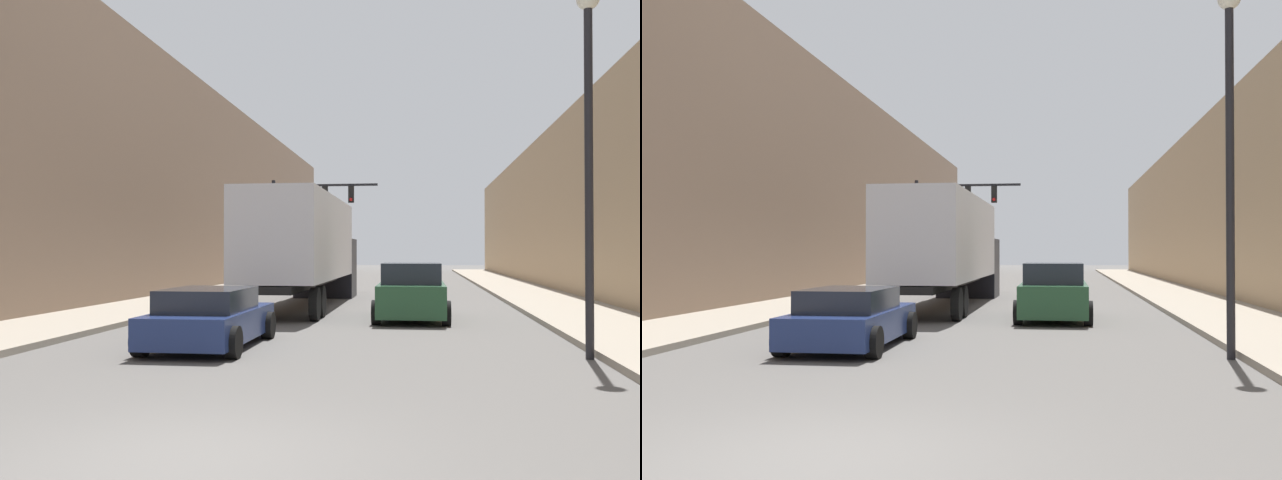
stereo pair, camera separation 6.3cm
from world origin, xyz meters
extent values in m
plane|color=#565451|center=(0.00, 0.00, 0.00)|extent=(200.00, 200.00, 0.00)
cube|color=gray|center=(7.43, 30.00, 0.07)|extent=(3.42, 80.00, 0.15)
cube|color=gray|center=(-7.43, 30.00, 0.07)|extent=(3.42, 80.00, 0.15)
cube|color=tan|center=(12.14, 30.00, 4.33)|extent=(6.00, 80.00, 8.67)
cube|color=#846B56|center=(-12.14, 30.00, 5.60)|extent=(6.00, 80.00, 11.20)
cube|color=silver|center=(-1.90, 18.39, 2.55)|extent=(2.60, 11.18, 2.90)
cube|color=black|center=(-1.90, 18.39, 0.95)|extent=(1.30, 11.18, 0.24)
cube|color=black|center=(-1.90, 25.22, 1.31)|extent=(2.60, 2.47, 2.62)
cylinder|color=black|center=(-3.05, 14.01, 0.50)|extent=(0.25, 1.00, 1.00)
cylinder|color=black|center=(-0.75, 14.01, 0.50)|extent=(0.25, 1.00, 1.00)
cylinder|color=black|center=(-3.05, 15.21, 0.50)|extent=(0.25, 1.00, 1.00)
cylinder|color=black|center=(-0.75, 15.21, 0.50)|extent=(0.25, 1.00, 1.00)
cylinder|color=black|center=(-3.05, 25.22, 0.50)|extent=(0.25, 1.00, 1.00)
cylinder|color=black|center=(-0.75, 25.22, 0.50)|extent=(0.25, 1.00, 1.00)
cube|color=navy|center=(-2.17, 8.13, 0.49)|extent=(1.86, 4.51, 0.63)
cube|color=#1E232D|center=(-2.17, 7.90, 1.04)|extent=(1.64, 2.48, 0.47)
cylinder|color=black|center=(-3.10, 9.68, 0.32)|extent=(0.25, 0.64, 0.64)
cylinder|color=black|center=(-1.24, 9.68, 0.32)|extent=(0.25, 0.64, 0.64)
cylinder|color=black|center=(-3.10, 6.47, 0.32)|extent=(0.25, 0.64, 0.64)
cylinder|color=black|center=(-1.24, 6.47, 0.32)|extent=(0.25, 0.64, 0.64)
cube|color=#234C2D|center=(2.09, 14.90, 0.65)|extent=(1.94, 4.68, 0.92)
cube|color=#1E232D|center=(2.09, 14.67, 1.42)|extent=(1.71, 2.57, 0.61)
cylinder|color=black|center=(1.11, 16.54, 0.35)|extent=(0.25, 0.70, 0.70)
cylinder|color=black|center=(3.06, 16.54, 0.35)|extent=(0.25, 0.70, 0.70)
cylinder|color=black|center=(1.11, 13.16, 0.35)|extent=(0.25, 0.70, 0.70)
cylinder|color=black|center=(3.06, 13.16, 0.35)|extent=(0.25, 0.70, 0.70)
cylinder|color=black|center=(-5.57, 31.15, 2.97)|extent=(0.20, 0.20, 5.94)
cube|color=black|center=(-2.73, 31.15, 5.64)|extent=(5.67, 0.12, 0.12)
cube|color=black|center=(-4.15, 31.15, 5.13)|extent=(0.30, 0.24, 0.90)
sphere|color=green|center=(-4.15, 31.01, 5.41)|extent=(0.18, 0.18, 0.18)
cube|color=black|center=(-2.73, 31.15, 5.13)|extent=(0.30, 0.24, 0.90)
sphere|color=gold|center=(-2.73, 31.01, 5.13)|extent=(0.18, 0.18, 0.18)
cube|color=black|center=(-1.31, 31.15, 5.13)|extent=(0.30, 0.24, 0.90)
sphere|color=red|center=(-1.31, 31.01, 4.85)|extent=(0.18, 0.18, 0.18)
cylinder|color=black|center=(5.57, 7.39, 3.41)|extent=(0.16, 0.16, 6.81)
camera|label=1|loc=(2.33, -6.89, 2.08)|focal=40.00mm
camera|label=2|loc=(2.39, -6.88, 2.08)|focal=40.00mm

